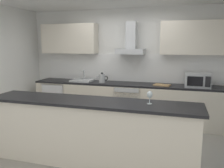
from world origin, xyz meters
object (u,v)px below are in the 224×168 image
at_px(wine_glass, 150,95).
at_px(chopping_board, 162,85).
at_px(sink, 82,80).
at_px(range_hood, 131,44).
at_px(refrigerator, 59,99).
at_px(microwave, 198,80).
at_px(kettle, 102,78).
at_px(oven, 129,103).

height_order(wine_glass, chopping_board, wine_glass).
bearing_deg(chopping_board, sink, 178.94).
bearing_deg(chopping_board, range_hood, 168.13).
bearing_deg(chopping_board, refrigerator, 179.53).
distance_m(microwave, wine_glass, 2.08).
xyz_separation_m(range_hood, chopping_board, (0.73, -0.15, -0.88)).
distance_m(refrigerator, sink, 0.82).
bearing_deg(microwave, kettle, -179.84).
bearing_deg(wine_glass, chopping_board, 89.40).
bearing_deg(microwave, refrigerator, 179.56).
bearing_deg(range_hood, kettle, -165.63).
distance_m(range_hood, chopping_board, 1.15).
relative_size(refrigerator, sink, 1.70).
height_order(refrigerator, chopping_board, chopping_board).
relative_size(microwave, wine_glass, 2.81).
distance_m(microwave, sink, 2.60).
height_order(microwave, chopping_board, microwave).
distance_m(microwave, chopping_board, 0.73).
bearing_deg(refrigerator, microwave, -0.44).
bearing_deg(sink, chopping_board, -1.06).
xyz_separation_m(sink, kettle, (0.52, -0.04, 0.08)).
relative_size(oven, range_hood, 1.11).
bearing_deg(refrigerator, range_hood, 4.19).
bearing_deg(chopping_board, microwave, -0.34).
height_order(sink, wine_glass, sink).
height_order(refrigerator, sink, sink).
distance_m(kettle, range_hood, 1.02).
relative_size(sink, range_hood, 0.69).
bearing_deg(microwave, range_hood, 173.78).
distance_m(oven, sink, 1.25).
bearing_deg(range_hood, sink, -174.14).
distance_m(oven, range_hood, 1.33).
height_order(oven, kettle, kettle).
distance_m(sink, kettle, 0.52).
height_order(range_hood, wine_glass, range_hood).
relative_size(sink, chopping_board, 1.47).
bearing_deg(sink, wine_glass, -46.73).
bearing_deg(kettle, chopping_board, 0.42).
distance_m(refrigerator, kettle, 1.31).
height_order(microwave, kettle, microwave).
relative_size(microwave, kettle, 1.73).
xyz_separation_m(sink, wine_glass, (1.86, -1.98, 0.17)).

